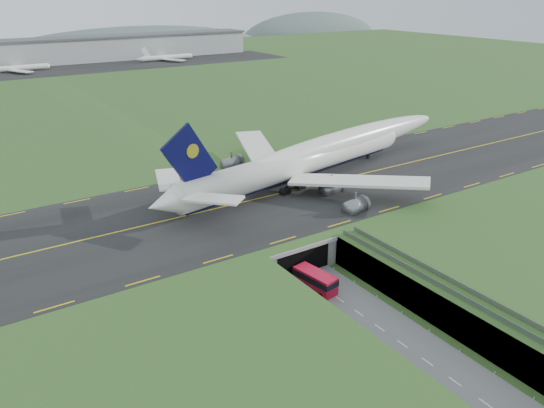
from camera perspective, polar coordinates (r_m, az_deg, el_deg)
ground at (r=97.58m, az=6.16°, el=-9.48°), size 900.00×900.00×0.00m
airfield_deck at (r=96.03m, az=6.23°, el=-7.96°), size 800.00×800.00×6.00m
trench_road at (r=92.82m, az=9.12°, el=-11.42°), size 12.00×75.00×0.20m
taxiway at (r=119.21m, az=-3.68°, el=0.04°), size 800.00×44.00×0.18m
tunnel_portal at (r=107.66m, az=0.65°, el=-4.08°), size 17.00×22.30×6.00m
guideway at (r=90.79m, az=19.55°, el=-9.49°), size 3.00×53.00×7.05m
jumbo_jet at (r=135.29m, az=5.06°, el=5.27°), size 101.10×63.12×21.24m
shuttle_tram at (r=97.35m, az=4.67°, el=-8.20°), size 4.54×8.98×3.47m
cargo_terminal at (r=368.68m, az=-25.36°, el=14.49°), size 320.00×67.00×15.60m
distant_hills at (r=510.35m, az=-20.15°, el=14.83°), size 700.00×91.00×60.00m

